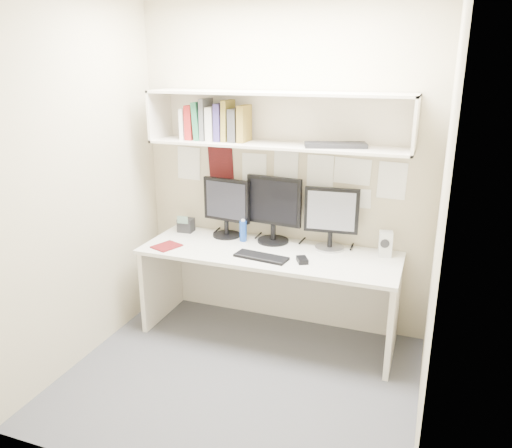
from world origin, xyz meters
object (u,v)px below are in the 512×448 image
(keyboard, at_px, (261,257))
(speaker, at_px, (385,244))
(desk_phone, at_px, (186,225))
(desk, at_px, (269,293))
(monitor_center, at_px, (274,208))
(maroon_notebook, at_px, (167,246))
(monitor_left, at_px, (226,205))
(monitor_right, at_px, (331,216))

(keyboard, height_order, speaker, speaker)
(desk_phone, bearing_deg, speaker, -3.51)
(desk, xyz_separation_m, monitor_center, (-0.04, 0.22, 0.65))
(monitor_center, xyz_separation_m, maroon_notebook, (-0.76, -0.41, -0.28))
(monitor_left, bearing_deg, desk, -18.05)
(monitor_left, height_order, monitor_center, monitor_center)
(monitor_left, relative_size, maroon_notebook, 2.39)
(monitor_left, relative_size, monitor_right, 1.01)
(desk_phone, bearing_deg, maroon_notebook, -88.89)
(desk, bearing_deg, desk_phone, 166.42)
(monitor_left, height_order, maroon_notebook, monitor_left)
(monitor_center, relative_size, maroon_notebook, 2.63)
(monitor_left, distance_m, maroon_notebook, 0.60)
(monitor_left, xyz_separation_m, monitor_right, (0.88, 0.00, -0.00))
(monitor_center, distance_m, desk_phone, 0.82)
(desk, height_order, maroon_notebook, maroon_notebook)
(monitor_center, relative_size, monitor_right, 1.11)
(monitor_right, xyz_separation_m, maroon_notebook, (-1.22, -0.41, -0.26))
(desk, height_order, monitor_left, monitor_left)
(speaker, bearing_deg, monitor_right, 168.58)
(keyboard, bearing_deg, monitor_center, 102.07)
(maroon_notebook, distance_m, desk_phone, 0.40)
(desk, distance_m, monitor_left, 0.80)
(monitor_center, bearing_deg, keyboard, -79.39)
(keyboard, distance_m, speaker, 0.94)
(speaker, xyz_separation_m, desk_phone, (-1.68, -0.00, -0.04))
(desk, distance_m, monitor_center, 0.69)
(desk, xyz_separation_m, monitor_right, (0.43, 0.22, 0.63))
(monitor_center, xyz_separation_m, monitor_right, (0.47, 0.00, -0.02))
(monitor_right, height_order, speaker, monitor_right)
(monitor_center, bearing_deg, desk, -74.06)
(monitor_right, xyz_separation_m, desk_phone, (-1.25, -0.02, -0.20))
(desk, relative_size, desk_phone, 13.03)
(keyboard, bearing_deg, maroon_notebook, -170.21)
(desk, relative_size, monitor_center, 3.72)
(monitor_left, distance_m, monitor_center, 0.41)
(desk, bearing_deg, keyboard, -92.72)
(monitor_center, xyz_separation_m, desk_phone, (-0.79, -0.02, -0.23))
(desk, distance_m, monitor_right, 0.79)
(desk, bearing_deg, monitor_center, 99.81)
(monitor_right, bearing_deg, monitor_center, 174.89)
(desk_phone, bearing_deg, monitor_left, -0.62)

